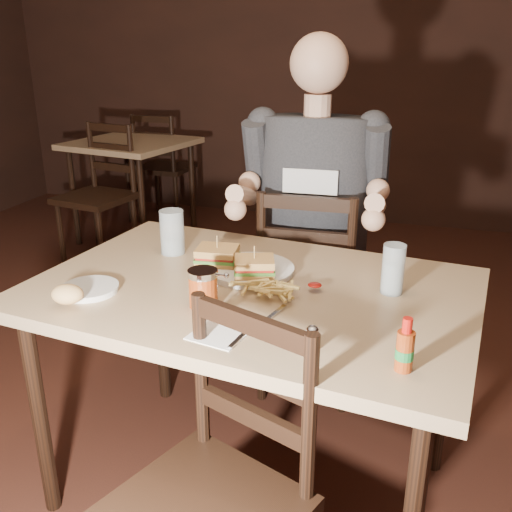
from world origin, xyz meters
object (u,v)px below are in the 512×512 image
(bg_table, at_px, (132,153))
(diner, at_px, (314,172))
(bg_chair_far, at_px, (165,167))
(bg_chair_near, at_px, (95,197))
(dinner_plate, at_px, (251,271))
(glass_right, at_px, (393,269))
(chair_far, at_px, (311,289))
(side_plate, at_px, (90,290))
(glass_left, at_px, (172,232))
(syrup_dispenser, at_px, (203,288))
(hot_sauce, at_px, (405,345))
(main_table, at_px, (251,307))

(bg_table, height_order, diner, diner)
(bg_chair_far, height_order, bg_chair_near, bg_chair_near)
(dinner_plate, xyz_separation_m, glass_right, (0.45, -0.03, 0.07))
(chair_far, bearing_deg, side_plate, 58.05)
(diner, xyz_separation_m, glass_left, (-0.41, -0.45, -0.15))
(dinner_plate, relative_size, glass_right, 1.81)
(glass_left, height_order, syrup_dispenser, glass_left)
(bg_chair_near, xyz_separation_m, glass_right, (2.08, -1.70, 0.37))
(bg_table, xyz_separation_m, glass_left, (1.32, -2.12, 0.17))
(dinner_plate, bearing_deg, glass_right, -3.22)
(hot_sauce, bearing_deg, chair_far, 111.68)
(diner, distance_m, dinner_plate, 0.59)
(main_table, bearing_deg, bg_chair_near, 133.28)
(bg_chair_far, xyz_separation_m, bg_chair_near, (0.00, -1.10, 0.02))
(chair_far, relative_size, glass_left, 6.04)
(bg_table, xyz_separation_m, bg_chair_near, (-0.00, -0.55, -0.21))
(main_table, distance_m, bg_chair_far, 3.33)
(glass_left, bearing_deg, glass_right, -9.27)
(main_table, distance_m, hot_sauce, 0.61)
(bg_chair_far, height_order, dinner_plate, bg_chair_far)
(main_table, height_order, syrup_dispenser, syrup_dispenser)
(diner, xyz_separation_m, glass_right, (0.36, -0.57, -0.15))
(glass_right, distance_m, side_plate, 0.90)
(main_table, xyz_separation_m, side_plate, (-0.45, -0.18, 0.08))
(main_table, xyz_separation_m, syrup_dispenser, (-0.09, -0.17, 0.13))
(bg_table, bearing_deg, glass_left, -58.18)
(bg_table, height_order, side_plate, side_plate)
(diner, bearing_deg, chair_far, 90.00)
(bg_chair_near, bearing_deg, dinner_plate, -35.44)
(bg_table, height_order, bg_chair_near, bg_chair_near)
(chair_far, xyz_separation_m, hot_sauce, (0.42, -1.05, 0.37))
(dinner_plate, relative_size, syrup_dispenser, 2.49)
(diner, height_order, dinner_plate, diner)
(bg_chair_near, height_order, glass_left, bg_chair_near)
(chair_far, distance_m, hot_sauce, 1.19)
(bg_table, distance_m, side_plate, 2.78)
(glass_right, bearing_deg, main_table, -169.82)
(syrup_dispenser, bearing_deg, chair_far, 87.49)
(syrup_dispenser, bearing_deg, diner, 86.78)
(chair_far, height_order, bg_chair_near, bg_chair_near)
(glass_left, bearing_deg, main_table, -29.55)
(main_table, height_order, glass_right, glass_right)
(chair_far, height_order, glass_left, chair_far)
(chair_far, height_order, syrup_dispenser, chair_far)
(main_table, height_order, chair_far, chair_far)
(chair_far, relative_size, syrup_dispenser, 8.55)
(chair_far, xyz_separation_m, bg_chair_near, (-1.72, 1.07, 0.01))
(main_table, relative_size, chair_far, 1.52)
(main_table, relative_size, side_plate, 8.51)
(bg_table, bearing_deg, chair_far, -43.32)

